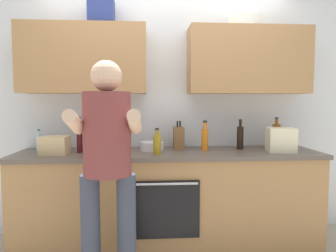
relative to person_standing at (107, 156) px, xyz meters
name	(u,v)px	position (x,y,z in m)	size (l,w,h in m)	color
ground_plane	(169,244)	(0.49, 0.67, -0.98)	(12.00, 12.00, 0.00)	#B2A893
back_wall_unit	(167,89)	(0.49, 0.94, 0.52)	(4.00, 0.38, 2.50)	silver
counter	(169,198)	(0.49, 0.67, -0.53)	(2.84, 0.67, 0.90)	#A37547
person_standing	(107,156)	(0.00, 0.00, 0.00)	(0.49, 0.45, 1.66)	#383D4C
bottle_wine	(80,137)	(-0.34, 0.66, 0.07)	(0.05, 0.05, 0.33)	#471419
bottle_oil	(157,144)	(0.37, 0.51, 0.02)	(0.07, 0.07, 0.24)	olive
bottle_hotsauce	(89,138)	(-0.24, 0.63, 0.06)	(0.05, 0.05, 0.30)	red
bottle_juice	(205,138)	(0.84, 0.71, 0.04)	(0.07, 0.07, 0.29)	orange
bottle_water	(39,142)	(-0.75, 0.80, 0.00)	(0.05, 0.05, 0.21)	silver
bottle_syrup	(276,136)	(1.58, 0.80, 0.05)	(0.08, 0.08, 0.31)	#8C4C14
bottle_soy	(240,137)	(1.20, 0.77, 0.04)	(0.07, 0.07, 0.30)	black
cup_stoneware	(289,144)	(1.72, 0.80, -0.04)	(0.08, 0.08, 0.09)	slate
cup_coffee	(120,147)	(0.03, 0.66, -0.03)	(0.08, 0.08, 0.10)	white
mixing_bowl	(152,146)	(0.33, 0.75, -0.04)	(0.23, 0.23, 0.08)	silver
knife_block	(179,138)	(0.60, 0.81, 0.03)	(0.10, 0.14, 0.28)	brown
grocery_bag_bread	(55,145)	(-0.54, 0.59, 0.00)	(0.23, 0.19, 0.16)	tan
grocery_bag_rice	(281,140)	(1.54, 0.59, 0.03)	(0.24, 0.21, 0.23)	beige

